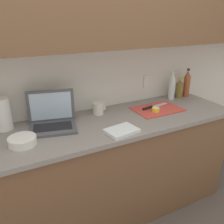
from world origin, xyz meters
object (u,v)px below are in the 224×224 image
(laptop, at_px, (52,119))
(cutting_board, at_px, (157,109))
(paper_towel_roll, at_px, (2,114))
(bottle_oil_tall, at_px, (180,89))
(bottle_green_soda, at_px, (172,86))
(bowl_white, at_px, (22,141))
(lemon_half_cut, at_px, (156,110))
(bottle_water_clear, at_px, (187,84))
(measuring_cup, at_px, (98,108))
(knife, at_px, (151,107))

(laptop, relative_size, cutting_board, 0.93)
(paper_towel_roll, bearing_deg, bottle_oil_tall, -0.71)
(cutting_board, xyz_separation_m, bottle_green_soda, (0.30, 0.18, 0.12))
(laptop, bearing_deg, paper_towel_roll, 172.42)
(cutting_board, bearing_deg, bowl_white, -174.92)
(bowl_white, relative_size, paper_towel_roll, 0.74)
(bottle_green_soda, bearing_deg, lemon_half_cut, -147.99)
(cutting_board, xyz_separation_m, bottle_oil_tall, (0.40, 0.18, 0.09))
(bottle_green_soda, distance_m, bottle_water_clear, 0.19)
(bottle_green_soda, xyz_separation_m, bowl_white, (-1.44, -0.28, -0.10))
(bottle_water_clear, relative_size, measuring_cup, 2.51)
(measuring_cup, distance_m, paper_towel_roll, 0.73)
(cutting_board, relative_size, bottle_green_soda, 1.50)
(laptop, height_order, bottle_water_clear, bottle_water_clear)
(measuring_cup, distance_m, bowl_white, 0.69)
(cutting_board, distance_m, bottle_oil_tall, 0.45)
(cutting_board, distance_m, lemon_half_cut, 0.07)
(paper_towel_roll, bearing_deg, bottle_water_clear, -0.68)
(cutting_board, bearing_deg, laptop, 175.21)
(knife, distance_m, measuring_cup, 0.47)
(laptop, bearing_deg, bowl_white, -130.23)
(knife, relative_size, lemon_half_cut, 4.68)
(laptop, xyz_separation_m, lemon_half_cut, (0.85, -0.12, -0.04))
(lemon_half_cut, relative_size, bottle_green_soda, 0.23)
(bottle_water_clear, relative_size, paper_towel_roll, 1.19)
(cutting_board, relative_size, bowl_white, 2.36)
(bottle_green_soda, bearing_deg, bowl_white, -169.08)
(knife, distance_m, paper_towel_roll, 1.20)
(lemon_half_cut, xyz_separation_m, bottle_water_clear, (0.55, 0.22, 0.10))
(laptop, xyz_separation_m, measuring_cup, (0.40, 0.07, -0.01))
(knife, bearing_deg, bowl_white, 176.33)
(bottle_water_clear, bearing_deg, bottle_oil_tall, 180.00)
(bowl_white, bearing_deg, laptop, 36.72)
(bottle_oil_tall, xyz_separation_m, bottle_water_clear, (0.09, 0.00, 0.04))
(cutting_board, height_order, bowl_white, bowl_white)
(cutting_board, distance_m, bowl_white, 1.15)
(lemon_half_cut, bearing_deg, bottle_water_clear, 22.00)
(cutting_board, relative_size, bottle_oil_tall, 2.05)
(bottle_water_clear, distance_m, bowl_white, 1.67)
(measuring_cup, relative_size, bowl_white, 0.64)
(lemon_half_cut, xyz_separation_m, bowl_white, (-1.09, -0.06, 0.00))
(cutting_board, xyz_separation_m, paper_towel_roll, (-1.23, 0.20, 0.11))
(lemon_half_cut, bearing_deg, laptop, 171.94)
(bowl_white, bearing_deg, paper_towel_roll, 105.62)
(bottle_oil_tall, distance_m, paper_towel_roll, 1.63)
(cutting_board, height_order, measuring_cup, measuring_cup)
(cutting_board, height_order, bottle_water_clear, bottle_water_clear)
(laptop, relative_size, bottle_green_soda, 1.39)
(knife, xyz_separation_m, bowl_white, (-1.10, -0.14, 0.01))
(bottle_oil_tall, xyz_separation_m, bowl_white, (-1.55, -0.28, -0.07))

